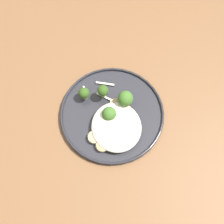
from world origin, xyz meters
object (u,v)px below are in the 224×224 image
Objects in this scene: seared_scallop_front_small at (127,111)px; seared_scallop_on_noodles at (102,145)px; seared_scallop_tilted_round at (116,105)px; broccoli_floret_split_head at (109,114)px; dinner_plate at (112,114)px; broccoli_floret_left_leaning at (124,99)px; seared_scallop_large_seared at (127,139)px; broccoli_floret_tall_stalk at (84,93)px; seared_scallop_rear_pale at (94,137)px; seared_scallop_tiny_bay at (118,128)px; broccoli_floret_near_rim at (103,91)px.

seared_scallop_front_small reaches higher than seared_scallop_on_noodles.
broccoli_floret_split_head reaches higher than seared_scallop_tilted_round.
seared_scallop_front_small reaches higher than dinner_plate.
broccoli_floret_split_head is at bearing -55.23° from broccoli_floret_left_leaning.
seared_scallop_large_seared is 0.97× the size of seared_scallop_front_small.
broccoli_floret_tall_stalk is (-0.04, -0.08, 0.02)m from seared_scallop_tilted_round.
seared_scallop_rear_pale is 0.03m from seared_scallop_on_noodles.
seared_scallop_on_noodles is at bearing -50.40° from seared_scallop_tiny_bay.
broccoli_floret_near_rim reaches higher than seared_scallop_rear_pale.
seared_scallop_front_small is (0.01, 0.04, 0.01)m from dinner_plate.
seared_scallop_tiny_bay reaches higher than dinner_plate.
broccoli_floret_tall_stalk is 0.85× the size of broccoli_floret_split_head.
seared_scallop_large_seared is 0.11m from broccoli_floret_left_leaning.
dinner_plate is 8.14× the size of seared_scallop_tilted_round.
seared_scallop_rear_pale is at bearing -41.94° from seared_scallop_tilted_round.
broccoli_floret_near_rim is at bearing 159.43° from seared_scallop_rear_pale.
seared_scallop_on_noodles is at bearing 9.50° from broccoli_floret_tall_stalk.
seared_scallop_rear_pale is (0.06, -0.10, -0.00)m from seared_scallop_front_small.
seared_scallop_tiny_bay is (0.05, 0.01, 0.01)m from dinner_plate.
seared_scallop_rear_pale is at bearing -44.70° from broccoli_floret_split_head.
seared_scallop_tiny_bay is 0.77× the size of broccoli_floret_tall_stalk.
seared_scallop_tilted_round is (-0.07, 0.01, -0.00)m from seared_scallop_tiny_bay.
broccoli_floret_left_leaning reaches higher than broccoli_floret_near_rim.
dinner_plate is 0.06m from broccoli_floret_left_leaning.
seared_scallop_rear_pale is at bearing -49.47° from broccoli_floret_left_leaning.
broccoli_floret_split_head reaches higher than seared_scallop_on_noodles.
seared_scallop_front_small reaches higher than seared_scallop_large_seared.
seared_scallop_front_small reaches higher than seared_scallop_tiny_bay.
dinner_plate is 5.30× the size of broccoli_floret_near_rim.
broccoli_floret_left_leaning is (-0.11, 0.08, 0.03)m from seared_scallop_on_noodles.
broccoli_floret_split_head is at bearing -82.24° from seared_scallop_front_small.
dinner_plate is at bearing 47.19° from broccoli_floret_tall_stalk.
broccoli_floret_near_rim is at bearing -168.18° from seared_scallop_tiny_bay.
dinner_plate is at bearing -171.99° from seared_scallop_tiny_bay.
broccoli_floret_tall_stalk reaches higher than seared_scallop_tiny_bay.
seared_scallop_rear_pale is at bearing -146.58° from seared_scallop_on_noodles.
seared_scallop_tiny_bay is at bearing -38.40° from seared_scallop_front_small.
broccoli_floret_left_leaning is (-0.08, 0.10, 0.03)m from seared_scallop_rear_pale.
broccoli_floret_left_leaning reaches higher than seared_scallop_rear_pale.
seared_scallop_tilted_round is (-0.08, 0.07, -0.00)m from seared_scallop_rear_pale.
seared_scallop_front_small is 0.64× the size of broccoli_floret_tall_stalk.
seared_scallop_on_noodles is 0.08m from broccoli_floret_split_head.
broccoli_floret_split_head is at bearing -37.75° from dinner_plate.
seared_scallop_large_seared is 0.79× the size of seared_scallop_rear_pale.
seared_scallop_front_small is at bearing 169.39° from seared_scallop_large_seared.
seared_scallop_large_seared is at bearing 94.36° from seared_scallop_on_noodles.
seared_scallop_tilted_round is 0.04m from broccoli_floret_left_leaning.
seared_scallop_tiny_bay is at bearing 11.82° from broccoli_floret_near_rim.
seared_scallop_front_small is 0.52× the size of broccoli_floret_near_rim.
seared_scallop_front_small is at bearing 119.55° from seared_scallop_rear_pale.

